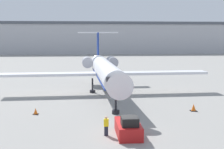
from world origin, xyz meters
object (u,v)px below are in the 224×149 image
(pushback_tug, at_px, (128,128))
(traffic_cone_left, at_px, (36,111))
(traffic_cone_right, at_px, (194,108))
(airplane_main, at_px, (105,69))
(worker_near_tug, at_px, (106,126))

(pushback_tug, distance_m, traffic_cone_left, 11.72)
(pushback_tug, distance_m, traffic_cone_right, 11.39)
(pushback_tug, height_order, traffic_cone_right, pushback_tug)
(pushback_tug, bearing_deg, traffic_cone_right, 43.11)
(airplane_main, bearing_deg, pushback_tug, -87.58)
(airplane_main, relative_size, pushback_tug, 7.20)
(pushback_tug, relative_size, worker_near_tug, 2.52)
(worker_near_tug, height_order, traffic_cone_right, worker_near_tug)
(pushback_tug, height_order, traffic_cone_left, pushback_tug)
(traffic_cone_right, bearing_deg, pushback_tug, -136.89)
(pushback_tug, distance_m, worker_near_tug, 1.84)
(traffic_cone_left, xyz_separation_m, traffic_cone_right, (17.10, 0.04, 0.06))
(worker_near_tug, height_order, traffic_cone_left, worker_near_tug)
(airplane_main, distance_m, pushback_tug, 19.51)
(airplane_main, xyz_separation_m, traffic_cone_left, (-7.98, -11.56, -3.13))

